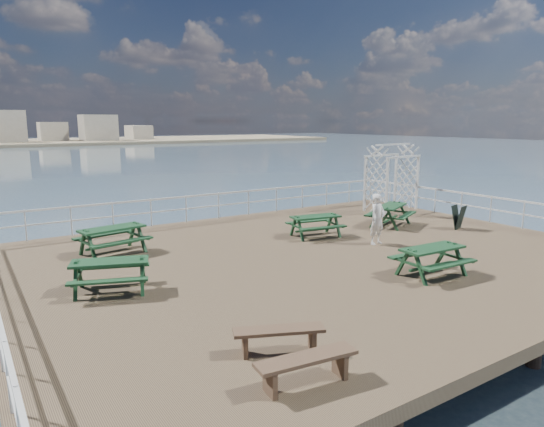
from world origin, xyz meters
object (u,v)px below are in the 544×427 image
at_px(picnic_table_d, 110,269).
at_px(trellis_arbor, 392,181).
at_px(picnic_table_e, 432,255).
at_px(picnic_table_a, 112,235).
at_px(picnic_table_c, 391,211).
at_px(picnic_table_b, 316,221).
at_px(flat_bench_near, 279,335).
at_px(person, 377,219).
at_px(flat_bench_far, 306,364).

height_order(picnic_table_d, trellis_arbor, trellis_arbor).
height_order(picnic_table_d, picnic_table_e, picnic_table_e).
bearing_deg(picnic_table_a, picnic_table_e, -56.67).
height_order(picnic_table_e, trellis_arbor, trellis_arbor).
bearing_deg(picnic_table_c, picnic_table_a, 144.12).
bearing_deg(picnic_table_b, picnic_table_a, 176.46).
bearing_deg(picnic_table_c, picnic_table_b, 151.69).
bearing_deg(flat_bench_near, picnic_table_e, 37.41).
bearing_deg(person, trellis_arbor, 33.71).
distance_m(picnic_table_a, picnic_table_c, 10.49).
xyz_separation_m(picnic_table_d, flat_bench_far, (1.39, -5.99, -0.20)).
distance_m(flat_bench_near, flat_bench_far, 1.14).
xyz_separation_m(picnic_table_a, picnic_table_c, (10.34, -1.81, -0.01)).
height_order(picnic_table_e, flat_bench_near, picnic_table_e).
relative_size(picnic_table_b, picnic_table_c, 0.83).
distance_m(picnic_table_e, person, 3.46).
distance_m(picnic_table_c, flat_bench_near, 11.68).
distance_m(picnic_table_d, trellis_arbor, 14.51).
distance_m(picnic_table_a, person, 8.56).
relative_size(picnic_table_d, person, 1.29).
bearing_deg(picnic_table_c, person, -170.69).
xyz_separation_m(picnic_table_b, trellis_arbor, (6.22, 2.27, 0.81)).
xyz_separation_m(picnic_table_a, picnic_table_e, (6.53, -6.87, -0.04)).
bearing_deg(person, picnic_table_c, 29.50).
bearing_deg(picnic_table_d, trellis_arbor, 36.65).
distance_m(picnic_table_d, flat_bench_far, 6.16).
relative_size(picnic_table_c, picnic_table_e, 1.27).
height_order(flat_bench_far, person, person).
distance_m(picnic_table_d, picnic_table_e, 8.27).
distance_m(picnic_table_b, trellis_arbor, 6.67).
bearing_deg(flat_bench_far, trellis_arbor, 45.48).
relative_size(picnic_table_e, person, 1.10).
xyz_separation_m(picnic_table_a, flat_bench_near, (0.64, -8.31, -0.26)).
height_order(flat_bench_near, person, person).
xyz_separation_m(picnic_table_b, flat_bench_far, (-6.29, -7.78, -0.19)).
xyz_separation_m(picnic_table_a, trellis_arbor, (12.91, 0.62, 0.75)).
height_order(picnic_table_a, person, person).
distance_m(flat_bench_far, trellis_arbor, 16.08).
distance_m(picnic_table_e, flat_bench_near, 6.07).
relative_size(picnic_table_b, picnic_table_d, 0.90).
bearing_deg(picnic_table_e, picnic_table_d, 157.97).
distance_m(picnic_table_a, picnic_table_b, 6.90).
height_order(picnic_table_a, picnic_table_b, picnic_table_a).
distance_m(picnic_table_b, flat_bench_near, 9.00).
bearing_deg(picnic_table_a, trellis_arbor, -7.50).
xyz_separation_m(picnic_table_b, person, (1.05, -1.98, 0.30)).
xyz_separation_m(picnic_table_e, flat_bench_far, (-6.13, -2.56, -0.20)).
bearing_deg(picnic_table_c, picnic_table_d, 162.25).
distance_m(picnic_table_e, flat_bench_far, 6.65).
bearing_deg(picnic_table_b, trellis_arbor, 30.45).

